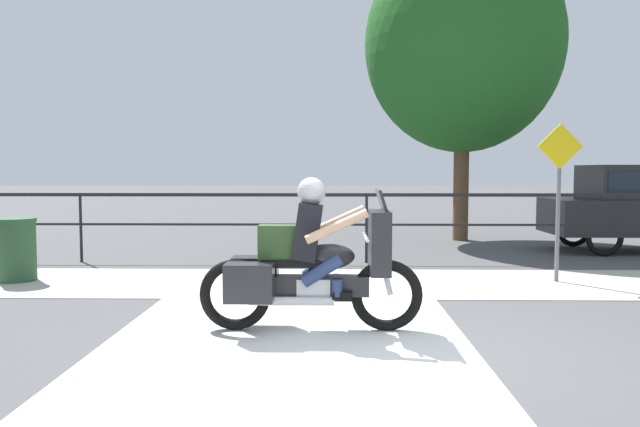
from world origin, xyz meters
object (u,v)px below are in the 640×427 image
(motorcycle, at_px, (310,264))
(trash_bin, at_px, (16,250))
(tree_behind_sign, at_px, (463,44))
(street_sign, at_px, (559,184))

(motorcycle, bearing_deg, trash_bin, 144.31)
(tree_behind_sign, bearing_deg, motorcycle, -111.21)
(trash_bin, bearing_deg, motorcycle, -31.62)
(motorcycle, height_order, trash_bin, motorcycle)
(motorcycle, distance_m, tree_behind_sign, 9.74)
(trash_bin, height_order, street_sign, street_sign)
(street_sign, distance_m, tree_behind_sign, 6.33)
(street_sign, relative_size, tree_behind_sign, 0.33)
(trash_bin, xyz_separation_m, tree_behind_sign, (7.69, 5.60, 4.07))
(motorcycle, distance_m, trash_bin, 5.23)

